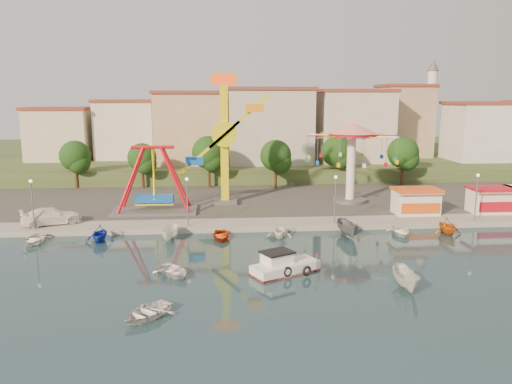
{
  "coord_description": "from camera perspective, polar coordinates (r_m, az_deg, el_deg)",
  "views": [
    {
      "loc": [
        -4.82,
        -39.34,
        14.34
      ],
      "look_at": [
        -0.58,
        14.0,
        4.0
      ],
      "focal_mm": 35.0,
      "sensor_mm": 36.0,
      "label": 1
    }
  ],
  "objects": [
    {
      "name": "pirate_ship_ride",
      "position": [
        60.62,
        -11.58,
        1.27
      ],
      "size": [
        10.0,
        5.0,
        8.0
      ],
      "color": "#59595E",
      "rests_on": "quay_deck"
    },
    {
      "name": "moored_boat_3",
      "position": [
        51.09,
        -4.03,
        -4.95
      ],
      "size": [
        2.73,
        3.74,
        0.76
      ],
      "primitive_type": "imported",
      "rotation": [
        0.0,
        0.0,
        0.03
      ],
      "color": "#C23D0F",
      "rests_on": "ground"
    },
    {
      "name": "moored_boat_6",
      "position": [
        54.56,
        16.22,
        -4.35
      ],
      "size": [
        2.85,
        3.76,
        0.73
      ],
      "primitive_type": "imported",
      "rotation": [
        0.0,
        0.0,
        -0.09
      ],
      "color": "white",
      "rests_on": "ground"
    },
    {
      "name": "quay_deck",
      "position": [
        102.42,
        -1.81,
        3.05
      ],
      "size": [
        200.0,
        100.0,
        0.6
      ],
      "primitive_type": "cube",
      "color": "#9E998E",
      "rests_on": "ground"
    },
    {
      "name": "rowboat_a",
      "position": [
        41.49,
        -9.4,
        -8.88
      ],
      "size": [
        4.22,
        4.5,
        0.76
      ],
      "primitive_type": "imported",
      "rotation": [
        0.0,
        0.0,
        0.59
      ],
      "color": "white",
      "rests_on": "ground"
    },
    {
      "name": "tree_5",
      "position": [
        80.69,
        16.46,
        4.35
      ],
      "size": [
        4.83,
        4.83,
        7.54
      ],
      "color": "#382314",
      "rests_on": "quay_deck"
    },
    {
      "name": "minaret",
      "position": [
        101.89,
        19.34,
        9.33
      ],
      "size": [
        2.8,
        2.8,
        18.0
      ],
      "color": "silver",
      "rests_on": "hill_terrace"
    },
    {
      "name": "building_2",
      "position": [
        91.54,
        -6.7,
        7.28
      ],
      "size": [
        11.95,
        9.28,
        11.23
      ],
      "primitive_type": "cube",
      "color": "tan",
      "rests_on": "hill_terrace"
    },
    {
      "name": "moored_boat_5",
      "position": [
        52.71,
        10.43,
        -4.12
      ],
      "size": [
        2.01,
        4.35,
        1.63
      ],
      "primitive_type": "imported",
      "rotation": [
        0.0,
        0.0,
        0.1
      ],
      "color": "slate",
      "rests_on": "ground"
    },
    {
      "name": "moored_boat_2",
      "position": [
        51.22,
        -9.8,
        -4.65
      ],
      "size": [
        1.94,
        3.88,
        1.43
      ],
      "primitive_type": "imported",
      "rotation": [
        0.0,
        0.0,
        -0.15
      ],
      "color": "white",
      "rests_on": "ground"
    },
    {
      "name": "building_5",
      "position": [
        97.25,
        18.09,
        7.02
      ],
      "size": [
        12.77,
        10.96,
        11.21
      ],
      "primitive_type": "cube",
      "color": "tan",
      "rests_on": "hill_terrace"
    },
    {
      "name": "tree_4",
      "position": [
        79.44,
        9.22,
        4.59
      ],
      "size": [
        4.86,
        4.86,
        7.6
      ],
      "color": "#382314",
      "rests_on": "quay_deck"
    },
    {
      "name": "lamp_post_0",
      "position": [
        56.87,
        -24.16,
        -1.44
      ],
      "size": [
        0.14,
        0.14,
        5.0
      ],
      "primitive_type": "cylinder",
      "color": "#59595E",
      "rests_on": "quay_deck"
    },
    {
      "name": "building_4",
      "position": [
        94.85,
        10.13,
        6.71
      ],
      "size": [
        10.75,
        9.23,
        9.24
      ],
      "primitive_type": "cube",
      "color": "beige",
      "rests_on": "hill_terrace"
    },
    {
      "name": "lamp_post_1",
      "position": [
        53.63,
        -7.85,
        -1.27
      ],
      "size": [
        0.14,
        0.14,
        5.0
      ],
      "primitive_type": "cylinder",
      "color": "#59595E",
      "rests_on": "quay_deck"
    },
    {
      "name": "rowboat_b",
      "position": [
        34.37,
        -12.41,
        -13.26
      ],
      "size": [
        4.57,
        4.74,
        0.8
      ],
      "primitive_type": "imported",
      "rotation": [
        0.0,
        0.0,
        -0.68
      ],
      "color": "silver",
      "rests_on": "ground"
    },
    {
      "name": "moored_boat_4",
      "position": [
        51.37,
        2.75,
        -4.36
      ],
      "size": [
        3.3,
        3.6,
        1.61
      ],
      "primitive_type": "imported",
      "rotation": [
        0.0,
        0.0,
        -0.25
      ],
      "color": "white",
      "rests_on": "ground"
    },
    {
      "name": "tree_3",
      "position": [
        74.75,
        2.27,
        4.18
      ],
      "size": [
        4.68,
        4.68,
        7.32
      ],
      "color": "#382314",
      "rests_on": "quay_deck"
    },
    {
      "name": "lamp_post_2",
      "position": [
        55.05,
        9.02,
        -0.98
      ],
      "size": [
        0.14,
        0.14,
        5.0
      ],
      "primitive_type": "cylinder",
      "color": "#59595E",
      "rests_on": "quay_deck"
    },
    {
      "name": "booth_mid",
      "position": [
        65.82,
        25.32,
        -0.79
      ],
      "size": [
        5.4,
        3.78,
        3.08
      ],
      "color": "white",
      "rests_on": "quay_deck"
    },
    {
      "name": "building_0",
      "position": [
        90.21,
        -23.15,
        6.63
      ],
      "size": [
        9.26,
        9.53,
        11.87
      ],
      "primitive_type": "cube",
      "color": "beige",
      "rests_on": "hill_terrace"
    },
    {
      "name": "tree_2",
      "position": [
        75.63,
        -5.43,
        4.49
      ],
      "size": [
        5.02,
        5.02,
        7.85
      ],
      "color": "#382314",
      "rests_on": "quay_deck"
    },
    {
      "name": "tree_1",
      "position": [
        76.95,
        -12.9,
        3.84
      ],
      "size": [
        4.35,
        4.35,
        6.8
      ],
      "color": "#382314",
      "rests_on": "quay_deck"
    },
    {
      "name": "moored_boat_7",
      "position": [
        56.38,
        21.01,
        -3.62
      ],
      "size": [
        3.13,
        3.55,
        1.76
      ],
      "primitive_type": "imported",
      "rotation": [
        0.0,
        0.0,
        0.08
      ],
      "color": "#CB5C12",
      "rests_on": "ground"
    },
    {
      "name": "building_1",
      "position": [
        92.48,
        -14.9,
        6.22
      ],
      "size": [
        12.33,
        9.01,
        8.63
      ],
      "primitive_type": "cube",
      "color": "silver",
      "rests_on": "hill_terrace"
    },
    {
      "name": "moored_boat_1",
      "position": [
        52.3,
        -17.44,
        -4.52
      ],
      "size": [
        2.95,
        3.37,
        1.72
      ],
      "primitive_type": "imported",
      "rotation": [
        0.0,
        0.0,
        -0.04
      ],
      "color": "#132DA8",
      "rests_on": "ground"
    },
    {
      "name": "moored_boat_0",
      "position": [
        54.2,
        -23.97,
        -4.95
      ],
      "size": [
        2.68,
        3.74,
        0.77
      ],
      "primitive_type": "imported",
      "rotation": [
        0.0,
        0.0,
        0.0
      ],
      "color": "white",
      "rests_on": "ground"
    },
    {
      "name": "skiff",
      "position": [
        39.72,
        16.81,
        -9.51
      ],
      "size": [
        1.79,
        4.15,
        1.57
      ],
      "primitive_type": "imported",
      "rotation": [
        0.0,
        0.0,
        -0.07
      ],
      "color": "silver",
      "rests_on": "ground"
    },
    {
      "name": "cabin_motorboat",
      "position": [
        41.48,
        3.17,
        -8.52
      ],
      "size": [
        6.04,
        4.56,
        2.0
      ],
      "rotation": [
        0.0,
        0.0,
        0.48
      ],
      "color": "white",
      "rests_on": "ground"
    },
    {
      "name": "tree_0",
      "position": [
        79.7,
        -19.97,
        3.89
      ],
      "size": [
        4.6,
        4.6,
        7.19
      ],
      "color": "#382314",
      "rests_on": "quay_deck"
    },
    {
      "name": "van",
      "position": [
        58.55,
        -22.34,
        -2.56
      ],
      "size": [
        6.72,
        4.85,
        1.81
      ],
      "primitive_type": "imported",
      "rotation": [
        0.0,
        0.0,
        1.99
      ],
      "color": "white",
      "rests_on": "quay_deck"
    },
    {
      "name": "building_3",
      "position": [
        89.01,
        2.21,
        6.59
      ],
      "size": [
        12.59,
        10.5,
        9.2
      ],
      "primitive_type": "cube",
      "color": "beige",
      "rests_on": "hill_terrace"
    },
    {
      "name": "ground",
      "position": [
        42.15,
        2.32,
        -8.96
      ],
      "size": [
        200.0,
        200.0,
        0.0
      ],
      "primitive_type": "plane",
      "color": "#142F37",
      "rests_on": "ground"
    },
    {
      "name": "hill_terrace",
      "position": [
        107.22,
        -1.94,
        4.05
      ],
      "size": [
        200.0,
        60.0,
        3.0
      ],
      "primitive_type": "cube",
      "color": "#384C26",
      "rests_on": "ground"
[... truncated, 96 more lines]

